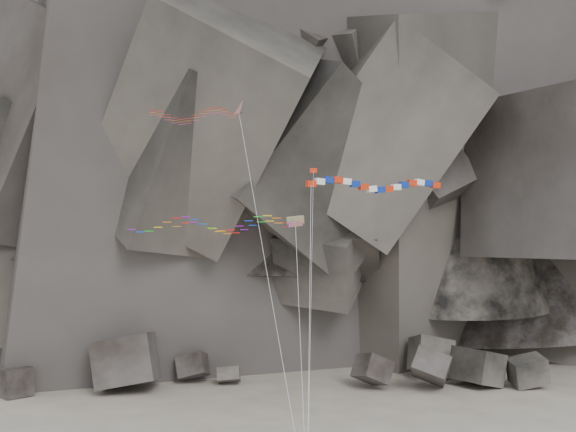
{
  "coord_description": "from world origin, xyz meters",
  "views": [
    {
      "loc": [
        0.13,
        -58.1,
        20.28
      ],
      "look_at": [
        1.55,
        6.0,
        21.44
      ],
      "focal_mm": 45.0,
      "sensor_mm": 36.0,
      "label": 1
    }
  ],
  "objects_px": {
    "delta_kite": "(190,115)",
    "banner_kite": "(375,185)",
    "pennant_kite": "(312,233)",
    "parafoil_kite": "(206,224)"
  },
  "relations": [
    {
      "from": "banner_kite",
      "to": "pennant_kite",
      "type": "bearing_deg",
      "value": -151.09
    },
    {
      "from": "delta_kite",
      "to": "pennant_kite",
      "type": "relative_size",
      "value": 1.27
    },
    {
      "from": "pennant_kite",
      "to": "delta_kite",
      "type": "bearing_deg",
      "value": 136.59
    },
    {
      "from": "parafoil_kite",
      "to": "pennant_kite",
      "type": "relative_size",
      "value": 0.84
    },
    {
      "from": "delta_kite",
      "to": "pennant_kite",
      "type": "xyz_separation_m",
      "value": [
        10.39,
        -7.09,
        -10.36
      ]
    },
    {
      "from": "delta_kite",
      "to": "parafoil_kite",
      "type": "bearing_deg",
      "value": -71.11
    },
    {
      "from": "delta_kite",
      "to": "banner_kite",
      "type": "height_order",
      "value": "delta_kite"
    },
    {
      "from": "delta_kite",
      "to": "banner_kite",
      "type": "distance_m",
      "value": 17.52
    },
    {
      "from": "banner_kite",
      "to": "pennant_kite",
      "type": "relative_size",
      "value": 0.98
    },
    {
      "from": "banner_kite",
      "to": "parafoil_kite",
      "type": "height_order",
      "value": "banner_kite"
    }
  ]
}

